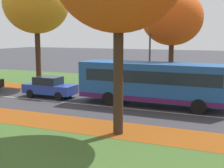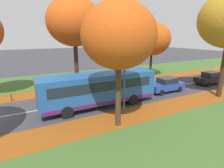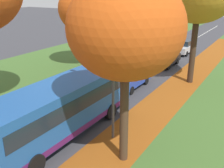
{
  "view_description": "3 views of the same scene",
  "coord_description": "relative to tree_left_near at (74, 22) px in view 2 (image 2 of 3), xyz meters",
  "views": [
    {
      "loc": [
        -19.11,
        3.49,
        4.92
      ],
      "look_at": [
        0.81,
        11.91,
        1.45
      ],
      "focal_mm": 50.0,
      "sensor_mm": 36.0,
      "label": 1
    },
    {
      "loc": [
        15.19,
        3.15,
        6.14
      ],
      "look_at": [
        1.67,
        10.27,
        1.93
      ],
      "focal_mm": 28.0,
      "sensor_mm": 36.0,
      "label": 2
    },
    {
      "loc": [
        10.42,
        -0.45,
        7.66
      ],
      "look_at": [
        2.15,
        13.04,
        1.83
      ],
      "focal_mm": 42.0,
      "sensor_mm": 36.0,
      "label": 3
    }
  ],
  "objects": [
    {
      "name": "grass_verge_left",
      "position": [
        -4.01,
        10.96,
        -7.68
      ],
      "size": [
        12.0,
        90.0,
        0.01
      ],
      "primitive_type": "cube",
      "color": "#3D6028",
      "rests_on": "ground"
    },
    {
      "name": "leaf_litter_left",
      "position": [
        0.59,
        4.96,
        -7.68
      ],
      "size": [
        2.8,
        60.0,
        0.0
      ],
      "primitive_type": "cube",
      "color": "#8C4714",
      "rests_on": "grass_verge_left"
    },
    {
      "name": "leaf_litter_right",
      "position": [
        9.79,
        4.96,
        -7.68
      ],
      "size": [
        2.8,
        60.0,
        0.0
      ],
      "primitive_type": "cube",
      "color": "#8C4714",
      "rests_on": "grass_verge_right"
    },
    {
      "name": "road_centre_line",
      "position": [
        5.19,
        10.96,
        -7.69
      ],
      "size": [
        0.12,
        80.0,
        0.01
      ],
      "primitive_type": "cube",
      "color": "silver",
      "rests_on": "ground"
    },
    {
      "name": "tree_left_near",
      "position": [
        0.0,
        0.0,
        0.0
      ],
      "size": [
        6.14,
        6.14,
        10.48
      ],
      "color": "#382619",
      "rests_on": "ground"
    },
    {
      "name": "tree_left_mid",
      "position": [
        -0.47,
        11.83,
        -1.98
      ],
      "size": [
        5.37,
        5.37,
        8.14
      ],
      "color": "black",
      "rests_on": "ground"
    },
    {
      "name": "tree_right_near",
      "position": [
        10.59,
        -0.26,
        -1.54
      ],
      "size": [
        4.75,
        4.75,
        8.31
      ],
      "color": "#422D1E",
      "rests_on": "ground"
    },
    {
      "name": "bollard_third",
      "position": [
        1.64,
        -7.11,
        -7.34
      ],
      "size": [
        0.12,
        0.12,
        0.7
      ],
      "primitive_type": "cylinder",
      "color": "#4C3823",
      "rests_on": "ground"
    },
    {
      "name": "streetlamp_right",
      "position": [
        8.86,
        1.09,
        -3.95
      ],
      "size": [
        1.89,
        0.28,
        6.0
      ],
      "color": "#47474C",
      "rests_on": "ground"
    },
    {
      "name": "bus",
      "position": [
        6.69,
        0.01,
        -5.99
      ],
      "size": [
        2.74,
        10.42,
        2.98
      ],
      "color": "#1E5199",
      "rests_on": "ground"
    },
    {
      "name": "car_blue_lead",
      "position": [
        6.43,
        8.39,
        -6.88
      ],
      "size": [
        1.84,
        4.23,
        1.62
      ],
      "color": "#233D9E",
      "rests_on": "ground"
    },
    {
      "name": "car_black_following",
      "position": [
        6.61,
        15.95,
        -6.88
      ],
      "size": [
        1.89,
        4.25,
        1.62
      ],
      "color": "black",
      "rests_on": "ground"
    }
  ]
}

